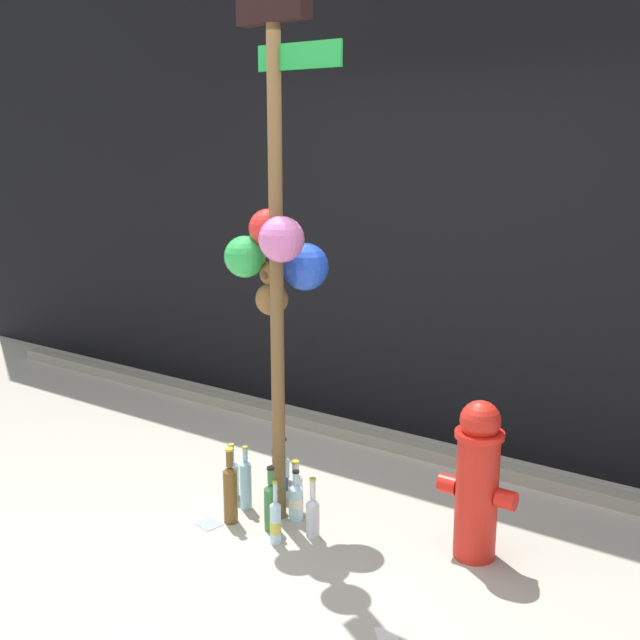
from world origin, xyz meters
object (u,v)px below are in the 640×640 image
Objects in this scene: bottle_6 at (232,477)px; bottle_7 at (230,492)px; bottle_2 at (271,504)px; bottle_9 at (275,522)px; bottle_8 at (246,483)px; bottle_3 at (284,476)px; bottle_4 at (313,515)px; bottle_5 at (296,491)px; fire_hydrant at (477,479)px; bottle_1 at (296,501)px; memorial_post at (278,219)px; bottle_0 at (275,484)px.

bottle_7 is (0.19, -0.24, 0.05)m from bottle_6.
bottle_9 is (0.10, -0.10, -0.03)m from bottle_2.
bottle_8 reaches higher than bottle_9.
bottle_3 reaches higher than bottle_4.
bottle_2 is 0.97× the size of bottle_3.
bottle_6 is 0.31m from bottle_7.
bottle_4 is (0.38, -0.26, -0.01)m from bottle_3.
bottle_3 is 0.39m from bottle_7.
bottle_2 is 1.09× the size of bottle_4.
bottle_6 is at bearing -172.86° from bottle_5.
bottle_5 is at bearing 109.33° from bottle_9.
bottle_8 is (-1.25, -0.25, -0.25)m from fire_hydrant.
bottle_7 reaches higher than bottle_1.
fire_hydrant reaches higher than bottle_5.
bottle_3 is at bearing 80.40° from bottle_7.
bottle_6 is 0.95× the size of bottle_9.
bottle_6 is at bearing 129.47° from bottle_7.
bottle_7 is (-0.22, -0.29, 0.05)m from bottle_5.
bottle_2 is at bearing 136.73° from bottle_9.
bottle_8 is at bearing -22.94° from bottle_6.
bottle_8 is at bearing -154.86° from bottle_5.
fire_hydrant is at bearing 20.18° from bottle_2.
bottle_9 is at bearing -6.73° from bottle_7.
memorial_post is at bearing 112.53° from bottle_2.
bottle_1 is at bearing 8.40° from bottle_8.
fire_hydrant reaches higher than bottle_8.
bottle_3 is 0.30m from bottle_6.
fire_hydrant is 2.21× the size of bottle_3.
bottle_1 is at bearing -39.07° from bottle_3.
bottle_3 is at bearing 103.21° from bottle_0.
bottle_0 is 1.08× the size of bottle_6.
bottle_5 is at bearing 52.83° from bottle_7.
bottle_7 reaches higher than bottle_5.
fire_hydrant is at bearing 7.92° from bottle_0.
bottle_4 reaches higher than bottle_5.
bottle_1 is at bearing 152.23° from bottle_4.
bottle_8 is at bearing -114.91° from bottle_3.
bottle_6 is at bearing -150.15° from bottle_3.
bottle_9 is at bearing -57.74° from bottle_3.
bottle_1 is (0.18, -0.05, -0.03)m from bottle_0.
bottle_4 is at bearing 54.31° from bottle_9.
bottle_7 is at bearing -160.95° from fire_hydrant.
bottle_3 is 0.18m from bottle_5.
bottle_4 is at bearing 15.29° from bottle_7.
bottle_4 is 0.20m from bottle_9.
bottle_5 is 0.94× the size of bottle_6.
bottle_5 is (0.12, 0.03, -0.02)m from bottle_0.
bottle_2 is 1.17× the size of bottle_5.
bottle_1 is 0.78× the size of bottle_8.
bottle_8 reaches higher than bottle_2.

